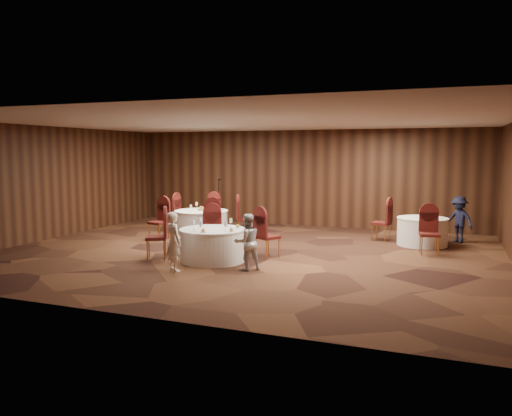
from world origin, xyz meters
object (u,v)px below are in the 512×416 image
(woman_a, at_px, (174,242))
(woman_b, at_px, (247,242))
(mic_stand, at_px, (219,212))
(table_right, at_px, (422,231))
(man_c, at_px, (459,220))
(table_main, at_px, (213,245))
(table_left, at_px, (202,223))

(woman_a, bearing_deg, woman_b, -122.38)
(mic_stand, bearing_deg, table_right, -12.17)
(mic_stand, xyz_separation_m, man_c, (7.55, -0.66, 0.18))
(woman_b, bearing_deg, man_c, -172.41)
(mic_stand, distance_m, woman_b, 6.64)
(man_c, bearing_deg, table_right, -107.04)
(table_right, height_order, woman_b, woman_b)
(table_main, bearing_deg, man_c, 40.77)
(woman_a, height_order, woman_b, woman_a)
(table_left, xyz_separation_m, woman_b, (2.94, -3.64, 0.22))
(table_left, xyz_separation_m, table_right, (6.23, 0.66, 0.00))
(woman_a, distance_m, woman_b, 1.52)
(woman_a, relative_size, woman_b, 1.04)
(table_main, relative_size, woman_b, 1.25)
(table_main, distance_m, woman_a, 1.22)
(table_right, relative_size, mic_stand, 0.84)
(man_c, bearing_deg, table_main, -106.61)
(table_left, height_order, woman_a, woman_a)
(woman_a, bearing_deg, mic_stand, -38.86)
(table_right, bearing_deg, mic_stand, 167.83)
(table_right, bearing_deg, woman_b, -127.45)
(mic_stand, height_order, woman_a, mic_stand)
(man_c, bearing_deg, woman_a, -101.95)
(table_left, bearing_deg, mic_stand, 101.15)
(table_main, distance_m, table_left, 3.63)
(table_main, height_order, woman_b, woman_b)
(table_left, height_order, man_c, man_c)
(woman_a, distance_m, man_c, 7.97)
(table_right, relative_size, woman_b, 1.10)
(table_left, bearing_deg, table_main, -58.71)
(table_left, relative_size, woman_a, 1.28)
(mic_stand, xyz_separation_m, woman_b, (3.36, -5.73, 0.14))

